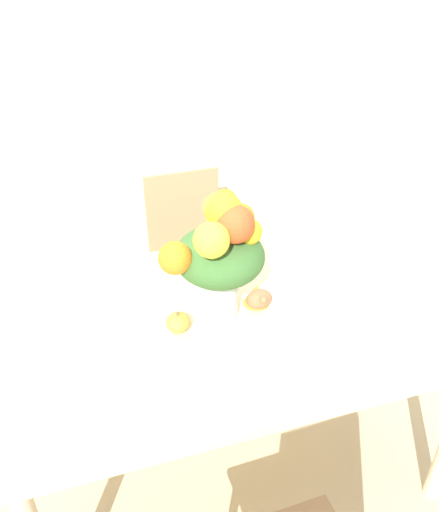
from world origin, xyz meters
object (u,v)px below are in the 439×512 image
(pumpkin, at_px, (178,322))
(turkey_figurine, at_px, (258,296))
(flower_vase, at_px, (220,250))
(dining_chair_near_window, at_px, (191,257))

(pumpkin, xyz_separation_m, turkey_figurine, (0.31, 0.05, 0.01))
(flower_vase, bearing_deg, dining_chair_near_window, 83.09)
(flower_vase, xyz_separation_m, dining_chair_near_window, (0.10, 0.86, -0.57))
(turkey_figurine, bearing_deg, pumpkin, -170.95)
(dining_chair_near_window, bearing_deg, flower_vase, -99.26)
(pumpkin, bearing_deg, turkey_figurine, 9.05)
(flower_vase, relative_size, dining_chair_near_window, 0.54)
(flower_vase, height_order, turkey_figurine, flower_vase)
(turkey_figurine, bearing_deg, dining_chair_near_window, 93.16)
(flower_vase, xyz_separation_m, turkey_figurine, (0.15, 0.02, -0.24))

